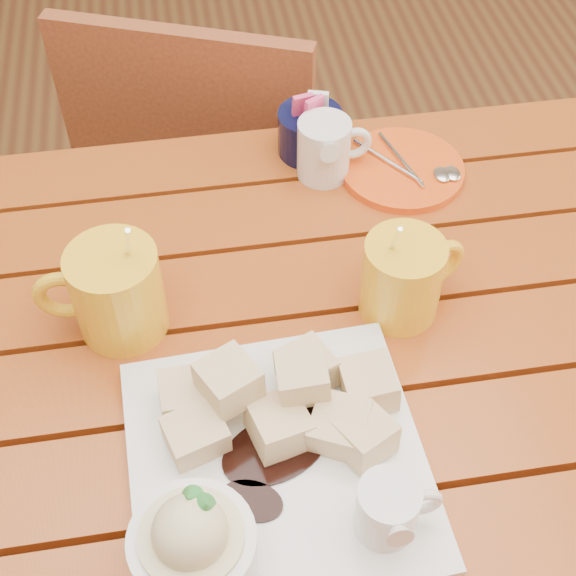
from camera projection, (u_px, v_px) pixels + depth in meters
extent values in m
cube|color=maroon|center=(326.00, 570.00, 0.73)|extent=(1.20, 0.11, 0.03)
cube|color=maroon|center=(305.00, 459.00, 0.80)|extent=(1.20, 0.11, 0.03)
cube|color=maroon|center=(287.00, 367.00, 0.88)|extent=(1.20, 0.11, 0.03)
cube|color=maroon|center=(271.00, 289.00, 0.95)|extent=(1.20, 0.11, 0.03)
cube|color=maroon|center=(258.00, 222.00, 1.02)|extent=(1.20, 0.11, 0.03)
cube|color=maroon|center=(247.00, 164.00, 1.10)|extent=(1.20, 0.11, 0.03)
cube|color=maroon|center=(247.00, 186.00, 1.15)|extent=(1.12, 0.04, 0.08)
cylinder|color=maroon|center=(557.00, 290.00, 1.44)|extent=(0.06, 0.06, 0.72)
cube|color=white|center=(277.00, 463.00, 0.78)|extent=(0.29, 0.29, 0.02)
cube|color=#BD8539|center=(307.00, 368.00, 0.81)|extent=(0.07, 0.07, 0.04)
cube|color=#BD8539|center=(368.00, 384.00, 0.80)|extent=(0.05, 0.05, 0.04)
cube|color=#BD8539|center=(196.00, 435.00, 0.76)|extent=(0.06, 0.06, 0.04)
cube|color=#BD8539|center=(362.00, 434.00, 0.76)|extent=(0.07, 0.07, 0.04)
cube|color=#BD8539|center=(279.00, 425.00, 0.77)|extent=(0.06, 0.06, 0.04)
cube|color=#BD8539|center=(340.00, 426.00, 0.77)|extent=(0.07, 0.07, 0.04)
cube|color=#BD8539|center=(185.00, 397.00, 0.79)|extent=(0.05, 0.05, 0.04)
cube|color=#BD8539|center=(302.00, 376.00, 0.77)|extent=(0.05, 0.05, 0.04)
cube|color=#BD8539|center=(229.00, 381.00, 0.77)|extent=(0.07, 0.07, 0.04)
cylinder|color=white|center=(194.00, 548.00, 0.69)|extent=(0.11, 0.11, 0.04)
cylinder|color=beige|center=(192.00, 542.00, 0.68)|extent=(0.09, 0.09, 0.03)
sphere|color=beige|center=(190.00, 532.00, 0.66)|extent=(0.06, 0.06, 0.06)
cone|color=#2C8836|center=(205.00, 506.00, 0.65)|extent=(0.04, 0.04, 0.03)
cone|color=#2C8836|center=(190.00, 497.00, 0.66)|extent=(0.03, 0.03, 0.03)
cylinder|color=white|center=(387.00, 509.00, 0.70)|extent=(0.06, 0.06, 0.06)
cylinder|color=black|center=(390.00, 495.00, 0.68)|extent=(0.04, 0.04, 0.01)
cone|color=white|center=(397.00, 528.00, 0.67)|extent=(0.02, 0.02, 0.03)
torus|color=white|center=(423.00, 502.00, 0.71)|extent=(0.04, 0.01, 0.04)
cylinder|color=yellow|center=(118.00, 292.00, 0.86)|extent=(0.10, 0.10, 0.11)
cylinder|color=black|center=(111.00, 263.00, 0.82)|extent=(0.08, 0.08, 0.01)
torus|color=yellow|center=(64.00, 295.00, 0.85)|extent=(0.07, 0.02, 0.07)
cylinder|color=silver|center=(127.00, 259.00, 0.84)|extent=(0.03, 0.06, 0.14)
cylinder|color=yellow|center=(402.00, 279.00, 0.88)|extent=(0.09, 0.09, 0.10)
cylinder|color=black|center=(406.00, 253.00, 0.84)|extent=(0.08, 0.08, 0.01)
torus|color=yellow|center=(440.00, 262.00, 0.89)|extent=(0.06, 0.03, 0.06)
cylinder|color=silver|center=(389.00, 252.00, 0.85)|extent=(0.01, 0.06, 0.13)
cylinder|color=white|center=(324.00, 149.00, 1.03)|extent=(0.07, 0.07, 0.08)
cylinder|color=white|center=(325.00, 126.00, 1.01)|extent=(0.05, 0.05, 0.01)
cone|color=white|center=(330.00, 149.00, 0.99)|extent=(0.03, 0.03, 0.03)
torus|color=white|center=(355.00, 145.00, 1.04)|extent=(0.05, 0.01, 0.05)
cylinder|color=black|center=(310.00, 132.00, 1.07)|extent=(0.09, 0.09, 0.06)
cube|color=#EA3F77|center=(302.00, 107.00, 1.04)|extent=(0.03, 0.02, 0.04)
cube|color=white|center=(318.00, 104.00, 1.04)|extent=(0.03, 0.02, 0.04)
cube|color=#EA3F77|center=(313.00, 111.00, 1.03)|extent=(0.03, 0.02, 0.04)
cylinder|color=#F05114|center=(402.00, 169.00, 1.06)|extent=(0.16, 0.16, 0.01)
cylinder|color=silver|center=(388.00, 161.00, 1.06)|extent=(0.07, 0.10, 0.01)
cylinder|color=silver|center=(401.00, 159.00, 1.06)|extent=(0.04, 0.12, 0.01)
ellipsoid|color=silver|center=(442.00, 174.00, 1.04)|extent=(0.02, 0.03, 0.01)
ellipsoid|color=silver|center=(452.00, 173.00, 1.04)|extent=(0.02, 0.03, 0.01)
cube|color=brown|center=(227.00, 179.00, 1.56)|extent=(0.52, 0.52, 0.03)
cylinder|color=brown|center=(326.00, 212.00, 1.81)|extent=(0.03, 0.03, 0.40)
cylinder|color=brown|center=(181.00, 190.00, 1.85)|extent=(0.03, 0.03, 0.40)
cylinder|color=brown|center=(293.00, 329.00, 1.59)|extent=(0.03, 0.03, 0.40)
cylinder|color=brown|center=(130.00, 301.00, 1.64)|extent=(0.03, 0.03, 0.40)
cube|color=brown|center=(189.00, 147.00, 1.27)|extent=(0.38, 0.17, 0.42)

